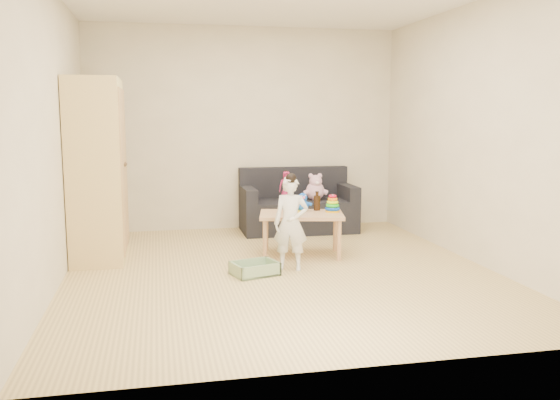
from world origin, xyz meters
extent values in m
plane|color=#DBBB76|center=(0.00, 0.00, 0.00)|extent=(4.50, 4.50, 0.00)
plane|color=beige|center=(0.00, 2.25, 1.30)|extent=(4.00, 0.00, 4.00)
plane|color=beige|center=(0.00, -2.25, 1.30)|extent=(4.00, 0.00, 4.00)
plane|color=beige|center=(-2.00, 0.00, 1.30)|extent=(0.00, 4.50, 4.50)
plane|color=beige|center=(2.00, 0.00, 1.30)|extent=(0.00, 4.50, 4.50)
cube|color=#E9D480|center=(-1.73, 0.91, 0.92)|extent=(0.51, 1.03, 1.85)
cube|color=black|center=(0.63, 1.86, 0.20)|extent=(1.45, 0.73, 0.41)
cube|color=tan|center=(0.35, 0.56, 0.23)|extent=(0.96, 0.72, 0.46)
imported|color=white|center=(0.11, 0.03, 0.44)|extent=(0.38, 0.31, 0.89)
imported|color=#C0245A|center=(0.45, 1.78, 0.59)|extent=(0.20, 0.14, 0.37)
cylinder|color=yellow|center=(0.69, 0.57, 0.47)|extent=(0.15, 0.15, 0.02)
cylinder|color=silver|center=(0.69, 0.57, 0.55)|extent=(0.02, 0.02, 0.18)
torus|color=#0B43BB|center=(0.69, 0.57, 0.49)|extent=(0.16, 0.16, 0.04)
torus|color=green|center=(0.69, 0.57, 0.53)|extent=(0.14, 0.14, 0.04)
torus|color=#DDFF0D|center=(0.69, 0.57, 0.56)|extent=(0.13, 0.13, 0.03)
torus|color=orange|center=(0.69, 0.57, 0.59)|extent=(0.11, 0.11, 0.03)
torus|color=#B90A2A|center=(0.69, 0.57, 0.63)|extent=(0.09, 0.09, 0.03)
cylinder|color=black|center=(0.56, 0.71, 0.54)|extent=(0.07, 0.07, 0.16)
cylinder|color=black|center=(0.56, 0.71, 0.63)|extent=(0.03, 0.03, 0.04)
cylinder|color=black|center=(0.56, 0.71, 0.66)|extent=(0.04, 0.04, 0.01)
cube|color=yellow|center=(0.30, 0.69, 0.46)|extent=(0.26, 0.26, 0.01)
camera|label=1|loc=(-1.14, -5.42, 1.49)|focal=38.00mm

